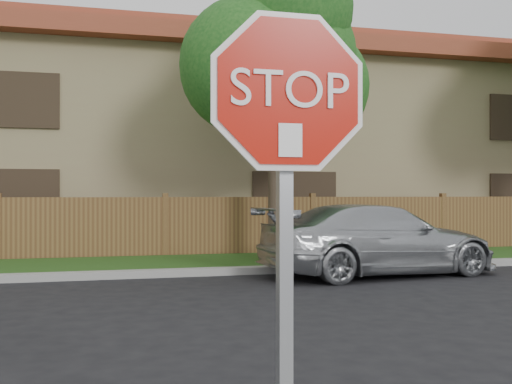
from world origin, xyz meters
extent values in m
cube|color=gray|center=(0.00, 8.15, 0.07)|extent=(70.00, 0.30, 0.15)
cube|color=#1E4714|center=(0.00, 9.80, 0.06)|extent=(70.00, 3.00, 0.12)
cube|color=brown|center=(0.00, 11.40, 0.80)|extent=(70.00, 0.12, 1.60)
cube|color=#94825C|center=(0.00, 17.00, 3.00)|extent=(34.00, 8.00, 6.00)
cube|color=brown|center=(0.00, 17.00, 6.25)|extent=(35.20, 9.20, 0.50)
cube|color=brown|center=(0.00, 17.00, 6.85)|extent=(33.00, 5.50, 0.70)
cylinder|color=#382B21|center=(2.50, 9.70, 1.96)|extent=(0.44, 0.44, 3.92)
sphere|color=#164A17|center=(2.50, 9.70, 4.90)|extent=(3.80, 3.80, 3.80)
sphere|color=#164A17|center=(3.40, 10.00, 4.34)|extent=(3.00, 3.00, 3.00)
sphere|color=#164A17|center=(1.70, 9.30, 4.62)|extent=(3.20, 3.20, 3.20)
sphere|color=#164A17|center=(2.70, 9.10, 5.95)|extent=(2.80, 2.80, 2.80)
cube|color=gray|center=(-0.71, -1.44, 1.25)|extent=(0.06, 0.06, 2.30)
cylinder|color=white|center=(-0.71, -1.50, 2.15)|extent=(1.01, 0.02, 1.01)
cylinder|color=#B81207|center=(-0.71, -1.51, 2.15)|extent=(0.93, 0.02, 0.93)
cube|color=white|center=(-0.71, -1.53, 1.93)|extent=(0.11, 0.00, 0.15)
imported|color=#B5B8BC|center=(3.99, 7.30, 0.73)|extent=(5.27, 2.65, 1.47)
camera|label=1|loc=(-1.52, -4.07, 1.69)|focal=42.00mm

